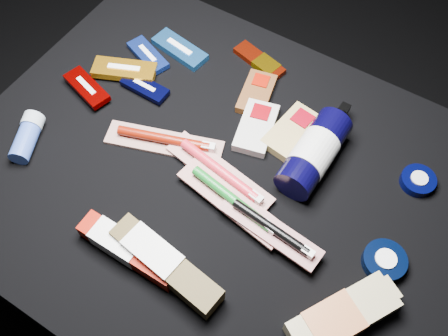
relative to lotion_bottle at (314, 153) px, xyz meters
The scene contains 22 objects.
ground 0.48m from the lotion_bottle, 140.75° to the right, with size 3.00×3.00×0.00m, color black.
cloth_table 0.30m from the lotion_bottle, 140.75° to the right, with size 0.98×0.78×0.40m, color black.
luna_bar_0 0.40m from the lotion_bottle, 164.50° to the left, with size 0.14×0.07×0.02m.
luna_bar_1 0.44m from the lotion_bottle, behind, with size 0.12×0.08×0.01m.
luna_bar_2 0.38m from the lotion_bottle, behind, with size 0.10×0.04×0.01m.
luna_bar_3 0.45m from the lotion_bottle, behind, with size 0.14×0.10×0.02m.
luna_bar_4 0.49m from the lotion_bottle, 168.91° to the right, with size 0.12×0.07×0.01m.
clif_bar_0 0.20m from the lotion_bottle, 152.45° to the left, with size 0.08×0.12×0.02m.
clif_bar_1 0.14m from the lotion_bottle, behind, with size 0.09×0.14×0.02m.
clif_bar_2 0.08m from the lotion_bottle, 144.96° to the left, with size 0.08×0.13×0.02m.
power_bar 0.27m from the lotion_bottle, 141.00° to the left, with size 0.13×0.07×0.02m.
lotion_bottle is the anchor object (origin of this frame).
cream_tin_upper 0.20m from the lotion_bottle, 19.21° to the left, with size 0.07×0.07×0.02m.
cream_tin_lower 0.23m from the lotion_bottle, 30.59° to the right, with size 0.08×0.08×0.02m.
bodywash_bottle 0.30m from the lotion_bottle, 54.81° to the right, with size 0.15×0.19×0.04m.
deodorant_stick 0.56m from the lotion_bottle, 152.97° to the right, with size 0.08×0.11×0.04m.
toothbrush_pack_0 0.29m from the lotion_bottle, 156.98° to the right, with size 0.24×0.13×0.03m.
toothbrush_pack_1 0.18m from the lotion_bottle, 137.77° to the right, with size 0.24×0.09×0.03m.
toothbrush_pack_2 0.18m from the lotion_bottle, 116.33° to the right, with size 0.23×0.09×0.03m.
toothbrush_pack_3 0.18m from the lotion_bottle, 87.53° to the right, with size 0.20×0.06×0.02m.
toothpaste_carton_red 0.39m from the lotion_bottle, 120.00° to the right, with size 0.19×0.05×0.04m.
toothpaste_carton_green 0.35m from the lotion_bottle, 110.69° to the right, with size 0.22×0.08×0.04m.
Camera 1 is at (0.27, -0.40, 1.23)m, focal length 40.00 mm.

